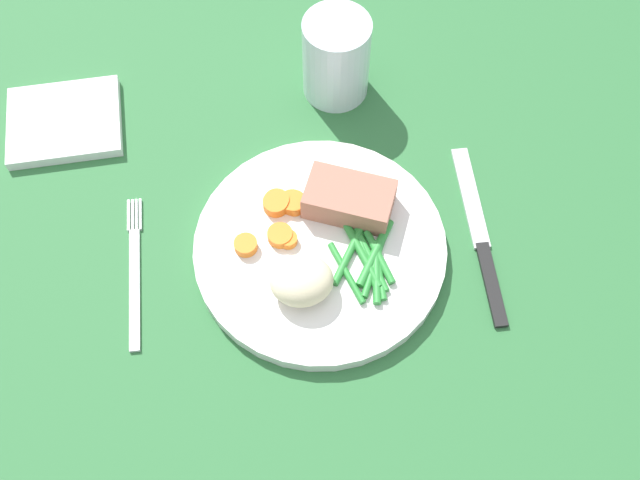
{
  "coord_description": "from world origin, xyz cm",
  "views": [
    {
      "loc": [
        -3.28,
        -36.37,
        70.96
      ],
      "look_at": [
        0.73,
        -1.22,
        4.6
      ],
      "focal_mm": 43.54,
      "sensor_mm": 36.0,
      "label": 1
    }
  ],
  "objects_px": {
    "meat_portion": "(349,199)",
    "knife": "(480,238)",
    "water_glass": "(336,63)",
    "fork": "(135,272)",
    "napkin": "(64,122)",
    "dinner_plate": "(320,249)"
  },
  "relations": [
    {
      "from": "fork",
      "to": "water_glass",
      "type": "xyz_separation_m",
      "value": [
        0.22,
        0.21,
        0.04
      ]
    },
    {
      "from": "dinner_plate",
      "to": "napkin",
      "type": "xyz_separation_m",
      "value": [
        -0.26,
        0.19,
        -0.0
      ]
    },
    {
      "from": "fork",
      "to": "knife",
      "type": "relative_size",
      "value": 0.81
    },
    {
      "from": "meat_portion",
      "to": "napkin",
      "type": "bearing_deg",
      "value": 153.17
    },
    {
      "from": "meat_portion",
      "to": "dinner_plate",
      "type": "bearing_deg",
      "value": -130.6
    },
    {
      "from": "napkin",
      "to": "fork",
      "type": "bearing_deg",
      "value": -68.48
    },
    {
      "from": "meat_portion",
      "to": "fork",
      "type": "distance_m",
      "value": 0.22
    },
    {
      "from": "dinner_plate",
      "to": "meat_portion",
      "type": "relative_size",
      "value": 2.9
    },
    {
      "from": "fork",
      "to": "water_glass",
      "type": "bearing_deg",
      "value": 45.4
    },
    {
      "from": "dinner_plate",
      "to": "fork",
      "type": "distance_m",
      "value": 0.18
    },
    {
      "from": "meat_portion",
      "to": "napkin",
      "type": "distance_m",
      "value": 0.33
    },
    {
      "from": "meat_portion",
      "to": "knife",
      "type": "bearing_deg",
      "value": -18.19
    },
    {
      "from": "fork",
      "to": "dinner_plate",
      "type": "bearing_deg",
      "value": 3.44
    },
    {
      "from": "napkin",
      "to": "water_glass",
      "type": "bearing_deg",
      "value": 3.46
    },
    {
      "from": "knife",
      "to": "napkin",
      "type": "height_order",
      "value": "napkin"
    },
    {
      "from": "meat_portion",
      "to": "knife",
      "type": "relative_size",
      "value": 0.42
    },
    {
      "from": "knife",
      "to": "water_glass",
      "type": "distance_m",
      "value": 0.24
    },
    {
      "from": "meat_portion",
      "to": "knife",
      "type": "distance_m",
      "value": 0.14
    },
    {
      "from": "dinner_plate",
      "to": "meat_portion",
      "type": "height_order",
      "value": "meat_portion"
    },
    {
      "from": "knife",
      "to": "napkin",
      "type": "xyz_separation_m",
      "value": [
        -0.42,
        0.19,
        0.0
      ]
    },
    {
      "from": "water_glass",
      "to": "knife",
      "type": "bearing_deg",
      "value": -59.81
    },
    {
      "from": "fork",
      "to": "meat_portion",
      "type": "bearing_deg",
      "value": 13.53
    }
  ]
}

